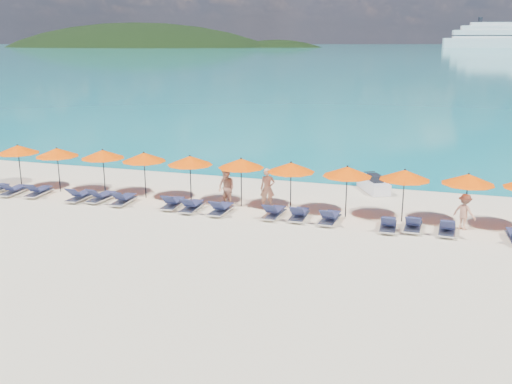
% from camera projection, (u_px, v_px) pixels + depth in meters
% --- Properties ---
extents(ground, '(1400.00, 1400.00, 0.00)m').
position_uv_depth(ground, '(233.00, 242.00, 21.53)').
color(ground, beige).
extents(sea, '(1600.00, 1300.00, 0.01)m').
position_uv_depth(sea, '(431.00, 47.00, 630.65)').
color(sea, '#1FA9B2').
rests_on(sea, ground).
extents(headland_main, '(374.00, 242.00, 126.50)m').
position_uv_depth(headland_main, '(138.00, 83.00, 615.38)').
color(headland_main, black).
rests_on(headland_main, ground).
extents(headland_small, '(162.00, 126.00, 85.50)m').
position_uv_depth(headland_small, '(277.00, 82.00, 590.23)').
color(headland_small, black).
rests_on(headland_small, ground).
extents(cruise_ship, '(121.97, 27.64, 33.67)m').
position_uv_depth(cruise_ship, '(511.00, 38.00, 539.06)').
color(cruise_ship, silver).
rests_on(cruise_ship, ground).
extents(jetski, '(1.91, 2.59, 0.87)m').
position_uv_depth(jetski, '(374.00, 184.00, 28.69)').
color(jetski, silver).
rests_on(jetski, ground).
extents(beachgoer_a, '(0.77, 0.63, 1.83)m').
position_uv_depth(beachgoer_a, '(267.00, 188.00, 25.69)').
color(beachgoer_a, tan).
rests_on(beachgoer_a, ground).
extents(beachgoer_b, '(1.00, 0.83, 1.80)m').
position_uv_depth(beachgoer_b, '(226.00, 188.00, 25.80)').
color(beachgoer_b, tan).
rests_on(beachgoer_b, ground).
extents(beachgoer_c, '(1.04, 0.87, 1.47)m').
position_uv_depth(beachgoer_c, '(464.00, 212.00, 22.81)').
color(beachgoer_c, tan).
rests_on(beachgoer_c, ground).
extents(umbrella_0, '(2.10, 2.10, 2.28)m').
position_uv_depth(umbrella_0, '(18.00, 149.00, 28.97)').
color(umbrella_0, black).
rests_on(umbrella_0, ground).
extents(umbrella_1, '(2.10, 2.10, 2.28)m').
position_uv_depth(umbrella_1, '(57.00, 152.00, 28.20)').
color(umbrella_1, black).
rests_on(umbrella_1, ground).
extents(umbrella_2, '(2.10, 2.10, 2.28)m').
position_uv_depth(umbrella_2, '(103.00, 154.00, 27.74)').
color(umbrella_2, black).
rests_on(umbrella_2, ground).
extents(umbrella_3, '(2.10, 2.10, 2.28)m').
position_uv_depth(umbrella_3, '(144.00, 157.00, 27.05)').
color(umbrella_3, black).
rests_on(umbrella_3, ground).
extents(umbrella_4, '(2.10, 2.10, 2.28)m').
position_uv_depth(umbrella_4, '(190.00, 160.00, 26.29)').
color(umbrella_4, black).
rests_on(umbrella_4, ground).
extents(umbrella_5, '(2.10, 2.10, 2.28)m').
position_uv_depth(umbrella_5, '(241.00, 163.00, 25.70)').
color(umbrella_5, black).
rests_on(umbrella_5, ground).
extents(umbrella_6, '(2.10, 2.10, 2.28)m').
position_uv_depth(umbrella_6, '(291.00, 167.00, 24.88)').
color(umbrella_6, black).
rests_on(umbrella_6, ground).
extents(umbrella_7, '(2.10, 2.10, 2.28)m').
position_uv_depth(umbrella_7, '(347.00, 171.00, 24.09)').
color(umbrella_7, black).
rests_on(umbrella_7, ground).
extents(umbrella_8, '(2.10, 2.10, 2.28)m').
position_uv_depth(umbrella_8, '(405.00, 175.00, 23.49)').
color(umbrella_8, black).
rests_on(umbrella_8, ground).
extents(umbrella_9, '(2.10, 2.10, 2.28)m').
position_uv_depth(umbrella_9, '(468.00, 179.00, 22.76)').
color(umbrella_9, black).
rests_on(umbrella_9, ground).
extents(lounger_1, '(0.71, 1.73, 0.66)m').
position_uv_depth(lounger_1, '(13.00, 190.00, 28.10)').
color(lounger_1, silver).
rests_on(lounger_1, ground).
extents(lounger_2, '(0.74, 1.74, 0.66)m').
position_uv_depth(lounger_2, '(38.00, 191.00, 27.89)').
color(lounger_2, silver).
rests_on(lounger_2, ground).
extents(lounger_3, '(0.63, 1.70, 0.66)m').
position_uv_depth(lounger_3, '(80.00, 196.00, 27.08)').
color(lounger_3, silver).
rests_on(lounger_3, ground).
extents(lounger_4, '(0.76, 1.75, 0.66)m').
position_uv_depth(lounger_4, '(101.00, 196.00, 26.93)').
color(lounger_4, silver).
rests_on(lounger_4, ground).
extents(lounger_5, '(0.70, 1.73, 0.66)m').
position_uv_depth(lounger_5, '(123.00, 199.00, 26.49)').
color(lounger_5, silver).
rests_on(lounger_5, ground).
extents(lounger_6, '(0.73, 1.74, 0.66)m').
position_uv_depth(lounger_6, '(173.00, 203.00, 25.89)').
color(lounger_6, silver).
rests_on(lounger_6, ground).
extents(lounger_7, '(0.67, 1.72, 0.66)m').
position_uv_depth(lounger_7, '(192.00, 206.00, 25.42)').
color(lounger_7, silver).
rests_on(lounger_7, ground).
extents(lounger_8, '(0.69, 1.73, 0.66)m').
position_uv_depth(lounger_8, '(221.00, 209.00, 25.00)').
color(lounger_8, silver).
rests_on(lounger_8, ground).
extents(lounger_9, '(0.74, 1.74, 0.66)m').
position_uv_depth(lounger_9, '(274.00, 212.00, 24.48)').
color(lounger_9, silver).
rests_on(lounger_9, ground).
extents(lounger_10, '(0.65, 1.71, 0.66)m').
position_uv_depth(lounger_10, '(299.00, 214.00, 24.21)').
color(lounger_10, silver).
rests_on(lounger_10, ground).
extents(lounger_11, '(0.75, 1.74, 0.66)m').
position_uv_depth(lounger_11, '(330.00, 217.00, 23.75)').
color(lounger_11, silver).
rests_on(lounger_11, ground).
extents(lounger_12, '(0.68, 1.72, 0.66)m').
position_uv_depth(lounger_12, '(388.00, 224.00, 22.86)').
color(lounger_12, silver).
rests_on(lounger_12, ground).
extents(lounger_13, '(0.69, 1.73, 0.66)m').
position_uv_depth(lounger_13, '(413.00, 224.00, 22.86)').
color(lounger_13, silver).
rests_on(lounger_13, ground).
extents(lounger_14, '(0.69, 1.72, 0.66)m').
position_uv_depth(lounger_14, '(447.00, 228.00, 22.41)').
color(lounger_14, silver).
rests_on(lounger_14, ground).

